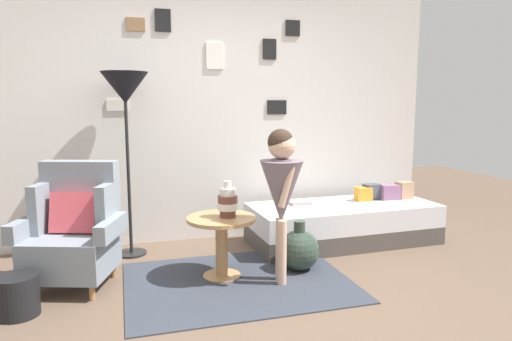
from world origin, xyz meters
name	(u,v)px	position (x,y,z in m)	size (l,w,h in m)	color
ground_plane	(274,313)	(0.00, 0.00, 0.00)	(12.00, 12.00, 0.00)	brown
gallery_wall	(215,115)	(0.00, 1.95, 1.30)	(4.80, 0.12, 2.60)	silver
rug	(238,282)	(-0.10, 0.60, 0.01)	(1.77, 1.36, 0.01)	#333842
armchair	(74,231)	(-1.34, 0.93, 0.44)	(0.87, 0.76, 0.97)	#9E7042
daybed	(343,223)	(1.20, 1.34, 0.20)	(1.92, 0.86, 0.40)	#4C4742
pillow_head	(404,190)	(1.97, 1.42, 0.49)	(0.17, 0.12, 0.18)	tan
pillow_mid	(390,192)	(1.79, 1.42, 0.48)	(0.21, 0.12, 0.16)	gray
pillow_back	(371,192)	(1.60, 1.48, 0.48)	(0.16, 0.12, 0.17)	#474C56
pillow_extra	(363,194)	(1.49, 1.45, 0.47)	(0.16, 0.12, 0.14)	orange
side_table	(221,234)	(-0.20, 0.75, 0.37)	(0.57, 0.57, 0.51)	tan
vase_striped	(228,202)	(-0.15, 0.74, 0.64)	(0.16, 0.16, 0.30)	brown
floor_lamp	(125,95)	(-0.91, 1.56, 1.50)	(0.42, 0.42, 1.71)	black
person_child	(281,185)	(0.22, 0.50, 0.80)	(0.34, 0.34, 1.23)	#D8AD8E
book_on_daybed	(300,203)	(0.77, 1.48, 0.42)	(0.22, 0.16, 0.03)	#A39291
demijohn_near	(299,250)	(0.47, 0.72, 0.18)	(0.35, 0.35, 0.43)	#2D3D33
magazine_basket	(17,296)	(-1.68, 0.47, 0.14)	(0.28, 0.28, 0.28)	black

